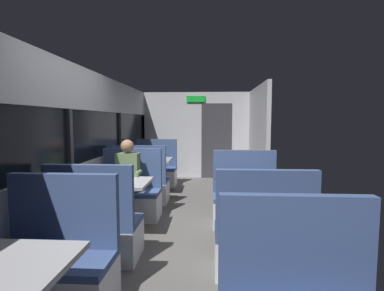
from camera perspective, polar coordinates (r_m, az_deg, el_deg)
ground_plane at (r=3.93m, az=-2.19°, el=-18.45°), size 3.30×9.20×0.02m
carriage_window_panel_left at (r=4.04m, az=-23.19°, el=-1.73°), size 0.09×8.48×2.30m
carriage_end_bulkhead at (r=7.80m, az=1.23°, el=1.96°), size 2.90×0.11×2.30m
carriage_aisle_panel_right at (r=6.69m, az=12.83°, el=1.43°), size 0.08×2.40×2.30m
bench_near_window_facing_entry at (r=2.81m, az=-25.30°, el=-21.37°), size 0.95×0.50×1.10m
dining_table_mid_window at (r=4.05m, az=-14.85°, el=-8.23°), size 0.90×0.70×0.74m
bench_mid_window_facing_end at (r=3.51m, az=-18.45°, el=-15.72°), size 0.95×0.50×1.10m
bench_mid_window_facing_entry at (r=4.77m, az=-12.10°, el=-9.99°), size 0.95×0.50×1.10m
dining_table_far_window at (r=6.18m, az=-8.33°, el=-3.55°), size 0.90×0.70×0.74m
bench_far_window_facing_end at (r=5.56m, az=-9.77°, el=-7.79°), size 0.95×0.50×1.10m
bench_far_window_facing_entry at (r=6.90m, az=-7.11°, el=-5.25°), size 0.95×0.50×1.10m
dining_table_rear_aisle at (r=3.69m, az=11.85°, el=-9.44°), size 0.90×0.70×0.74m
bench_rear_aisle_facing_end at (r=3.14m, az=13.70°, el=-18.15°), size 0.95×0.50×1.10m
bench_rear_aisle_facing_entry at (r=4.44m, az=10.44°, el=-11.09°), size 0.95×0.50×1.10m
seated_passenger at (r=4.65m, az=-12.39°, el=-7.73°), size 0.47×0.55×1.26m
coffee_cup_primary at (r=3.99m, az=-15.63°, el=-6.31°), size 0.07×0.07×0.09m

